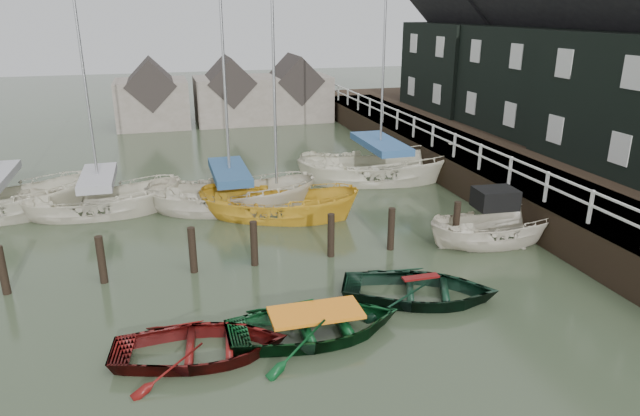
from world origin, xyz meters
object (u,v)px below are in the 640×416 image
object	(u,v)px
rowboat_dkgreen	(419,299)
sailboat_b	(232,208)
motorboat	(494,241)
sailboat_d	(379,179)
rowboat_green	(316,335)
sailboat_a	(102,211)
rowboat_red	(202,356)
sailboat_c	(278,216)

from	to	relation	value
rowboat_dkgreen	sailboat_b	distance (m)	9.43
rowboat_dkgreen	sailboat_b	world-z (taller)	sailboat_b
motorboat	sailboat_d	size ratio (longest dim) A/B	0.40
rowboat_dkgreen	sailboat_d	bearing A→B (deg)	7.18
rowboat_green	rowboat_dkgreen	size ratio (longest dim) A/B	1.02
motorboat	sailboat_a	distance (m)	14.30
rowboat_dkgreen	sailboat_b	xyz separation A→B (m)	(-3.90, 8.59, 0.06)
motorboat	sailboat_b	bearing A→B (deg)	57.94
rowboat_red	sailboat_d	distance (m)	14.77
rowboat_dkgreen	sailboat_d	size ratio (longest dim) A/B	0.35
sailboat_a	sailboat_d	world-z (taller)	sailboat_a
motorboat	sailboat_a	world-z (taller)	sailboat_a
rowboat_dkgreen	sailboat_c	world-z (taller)	sailboat_c
rowboat_green	sailboat_b	xyz separation A→B (m)	(-0.77, 9.57, 0.06)
rowboat_dkgreen	motorboat	xyz separation A→B (m)	(4.00, 2.84, 0.09)
sailboat_c	rowboat_green	bearing A→B (deg)	-160.69
rowboat_red	sailboat_b	distance (m)	9.90
sailboat_a	sailboat_d	xyz separation A→B (m)	(11.70, 1.25, -0.01)
sailboat_a	rowboat_red	bearing A→B (deg)	-162.64
sailboat_b	sailboat_c	xyz separation A→B (m)	(1.55, -1.27, -0.05)
rowboat_green	rowboat_dkgreen	world-z (taller)	rowboat_green
motorboat	sailboat_d	distance (m)	7.92
sailboat_a	sailboat_b	size ratio (longest dim) A/B	1.06
rowboat_red	sailboat_a	size ratio (longest dim) A/B	0.33
motorboat	sailboat_b	world-z (taller)	sailboat_b
rowboat_red	sailboat_c	bearing A→B (deg)	-15.67
rowboat_green	motorboat	size ratio (longest dim) A/B	0.90
rowboat_green	sailboat_a	bearing A→B (deg)	28.37
rowboat_red	sailboat_c	xyz separation A→B (m)	(3.47, 8.45, 0.01)
sailboat_c	rowboat_red	bearing A→B (deg)	-177.61
sailboat_d	rowboat_dkgreen	bearing A→B (deg)	175.85
rowboat_red	sailboat_b	size ratio (longest dim) A/B	0.35
rowboat_dkgreen	sailboat_c	xyz separation A→B (m)	(-2.35, 7.32, 0.01)
sailboat_c	motorboat	bearing A→B (deg)	-100.49
sailboat_b	rowboat_red	bearing A→B (deg)	-178.20
motorboat	sailboat_a	bearing A→B (deg)	66.41
rowboat_red	sailboat_a	bearing A→B (deg)	21.74
sailboat_a	sailboat_d	bearing A→B (deg)	-81.66
rowboat_red	sailboat_c	size ratio (longest dim) A/B	0.40
motorboat	sailboat_d	bearing A→B (deg)	11.07
rowboat_red	rowboat_green	bearing A→B (deg)	-80.19
motorboat	sailboat_a	xyz separation A→B (m)	(-12.68, 6.62, -0.02)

